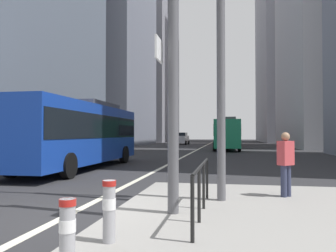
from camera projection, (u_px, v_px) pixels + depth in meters
name	position (u px, v px, depth m)	size (l,w,h in m)	color
ground_plane	(187.00, 155.00, 26.55)	(160.00, 160.00, 0.00)	#28282B
lane_centre_line	(198.00, 149.00, 36.39)	(0.20, 80.00, 0.01)	beige
office_tower_left_mid	(104.00, 44.00, 52.34)	(13.01, 17.53, 31.83)	slate
office_tower_left_far	(144.00, 57.00, 77.22)	(13.11, 22.66, 39.45)	gray
office_tower_right_mid	(332.00, 27.00, 44.29)	(11.83, 21.14, 32.18)	#9E9EA3
office_tower_right_far	(291.00, 13.00, 72.55)	(13.46, 25.56, 56.41)	gray
city_bus_blue_oncoming	(79.00, 131.00, 16.23)	(2.75, 10.86, 3.40)	#14389E
city_bus_red_receding	(226.00, 133.00, 35.87)	(2.93, 11.30, 3.40)	#198456
city_bus_red_distant	(226.00, 133.00, 58.93)	(2.83, 11.23, 3.40)	red
car_oncoming_mid	(182.00, 138.00, 53.44)	(2.19, 4.10, 1.94)	silver
car_receding_near	(232.00, 139.00, 46.25)	(2.17, 4.62, 1.94)	maroon
traffic_signal_gantry	(58.00, 18.00, 7.03)	(7.26, 0.65, 6.00)	#515156
bollard_left	(67.00, 230.00, 3.80)	(0.20, 0.20, 0.81)	#99999E
bollard_right	(109.00, 208.00, 4.75)	(0.20, 0.20, 0.89)	#99999E
pedestrian_railing	(202.00, 179.00, 6.36)	(0.06, 3.34, 0.98)	black
pedestrian_waiting	(286.00, 161.00, 8.22)	(0.44, 0.44, 1.60)	#2D334C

